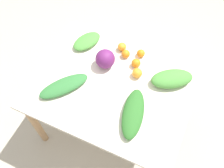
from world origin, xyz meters
The scene contains 12 objects.
ground_plane centered at (0.00, 0.00, 0.00)m, with size 8.00×8.00×0.00m, color #B2A899.
dining_table centered at (0.00, 0.00, 0.64)m, with size 1.18×0.91×0.75m.
cabbage_purple centered at (0.13, -0.15, 0.82)m, with size 0.15×0.15×0.15m, color #6B2366.
greens_bunch_chard centered at (-0.39, -0.21, 0.79)m, with size 0.31×0.16×0.09m, color #4C933D.
greens_bunch_kale centered at (0.36, -0.28, 0.78)m, with size 0.25×0.15×0.06m, color #4C933D.
greens_bunch_beet_tops centered at (0.31, 0.17, 0.78)m, with size 0.38×0.13×0.06m, color #337538.
greens_bunch_scallion centered at (-0.23, 0.16, 0.79)m, with size 0.38×0.14×0.08m, color #2D6B28.
orange_0 centered at (-0.09, -0.24, 0.78)m, with size 0.07×0.07×0.07m, color orange.
orange_1 centered at (0.01, -0.29, 0.78)m, with size 0.07×0.07×0.07m, color orange.
orange_2 centered at (-0.14, -0.15, 0.79)m, with size 0.08×0.08×0.08m, color orange.
orange_3 centered at (0.07, -0.34, 0.78)m, with size 0.07×0.07×0.07m, color orange.
orange_4 centered at (-0.09, -0.35, 0.78)m, with size 0.06×0.06×0.06m, color orange.
Camera 1 is at (-0.40, 0.88, 2.33)m, focal length 40.00 mm.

